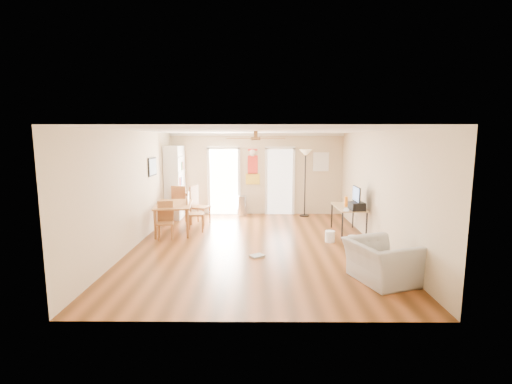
{
  "coord_description": "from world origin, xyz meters",
  "views": [
    {
      "loc": [
        0.05,
        -8.0,
        2.42
      ],
      "look_at": [
        0.0,
        0.6,
        1.15
      ],
      "focal_mm": 25.21,
      "sensor_mm": 36.0,
      "label": 1
    }
  ],
  "objects_px": {
    "trash_can": "(242,206)",
    "wastebasket_b": "(353,242)",
    "dining_chair_right_a": "(201,205)",
    "computer_desk": "(348,220)",
    "torchiere_lamp": "(305,183)",
    "dining_chair_near": "(165,221)",
    "dining_chair_right_b": "(196,212)",
    "dining_chair_far": "(181,203)",
    "wastebasket_a": "(330,236)",
    "armchair": "(381,261)",
    "printer": "(357,206)",
    "dining_table": "(174,218)",
    "bookshelf": "(175,182)"
  },
  "relations": [
    {
      "from": "dining_chair_right_a",
      "to": "dining_chair_far",
      "type": "distance_m",
      "value": 0.8
    },
    {
      "from": "wastebasket_a",
      "to": "armchair",
      "type": "bearing_deg",
      "value": -80.6
    },
    {
      "from": "dining_chair_far",
      "to": "trash_can",
      "type": "height_order",
      "value": "dining_chair_far"
    },
    {
      "from": "dining_chair_far",
      "to": "bookshelf",
      "type": "bearing_deg",
      "value": -53.71
    },
    {
      "from": "computer_desk",
      "to": "dining_table",
      "type": "bearing_deg",
      "value": 177.95
    },
    {
      "from": "dining_chair_right_a",
      "to": "trash_can",
      "type": "relative_size",
      "value": 1.68
    },
    {
      "from": "bookshelf",
      "to": "torchiere_lamp",
      "type": "distance_m",
      "value": 4.03
    },
    {
      "from": "trash_can",
      "to": "wastebasket_b",
      "type": "relative_size",
      "value": 2.24
    },
    {
      "from": "bookshelf",
      "to": "torchiere_lamp",
      "type": "height_order",
      "value": "bookshelf"
    },
    {
      "from": "dining_chair_right_b",
      "to": "armchair",
      "type": "xyz_separation_m",
      "value": [
        3.75,
        -3.36,
        -0.17
      ]
    },
    {
      "from": "bookshelf",
      "to": "torchiere_lamp",
      "type": "relative_size",
      "value": 1.05
    },
    {
      "from": "dining_chair_right_b",
      "to": "trash_can",
      "type": "height_order",
      "value": "dining_chair_right_b"
    },
    {
      "from": "dining_chair_near",
      "to": "bookshelf",
      "type": "bearing_deg",
      "value": 86.66
    },
    {
      "from": "computer_desk",
      "to": "printer",
      "type": "height_order",
      "value": "printer"
    },
    {
      "from": "wastebasket_a",
      "to": "bookshelf",
      "type": "bearing_deg",
      "value": 147.91
    },
    {
      "from": "torchiere_lamp",
      "to": "dining_chair_near",
      "type": "bearing_deg",
      "value": -144.3
    },
    {
      "from": "dining_chair_right_b",
      "to": "dining_chair_far",
      "type": "xyz_separation_m",
      "value": [
        -0.66,
        1.29,
        0.01
      ]
    },
    {
      "from": "bookshelf",
      "to": "dining_table",
      "type": "distance_m",
      "value": 1.92
    },
    {
      "from": "dining_table",
      "to": "wastebasket_a",
      "type": "bearing_deg",
      "value": -13.49
    },
    {
      "from": "torchiere_lamp",
      "to": "wastebasket_a",
      "type": "height_order",
      "value": "torchiere_lamp"
    },
    {
      "from": "dining_chair_near",
      "to": "computer_desk",
      "type": "height_order",
      "value": "dining_chair_near"
    },
    {
      "from": "bookshelf",
      "to": "dining_chair_right_a",
      "type": "height_order",
      "value": "bookshelf"
    },
    {
      "from": "wastebasket_a",
      "to": "armchair",
      "type": "xyz_separation_m",
      "value": [
        0.39,
        -2.37,
        0.22
      ]
    },
    {
      "from": "dining_chair_right_a",
      "to": "printer",
      "type": "height_order",
      "value": "dining_chair_right_a"
    },
    {
      "from": "dining_chair_near",
      "to": "trash_can",
      "type": "bearing_deg",
      "value": 46.97
    },
    {
      "from": "dining_chair_right_a",
      "to": "dining_chair_near",
      "type": "xyz_separation_m",
      "value": [
        -0.6,
        -1.62,
        -0.09
      ]
    },
    {
      "from": "dining_chair_right_a",
      "to": "computer_desk",
      "type": "bearing_deg",
      "value": -85.94
    },
    {
      "from": "computer_desk",
      "to": "armchair",
      "type": "height_order",
      "value": "computer_desk"
    },
    {
      "from": "dining_table",
      "to": "dining_chair_near",
      "type": "bearing_deg",
      "value": -94.08
    },
    {
      "from": "dining_chair_near",
      "to": "dining_chair_far",
      "type": "bearing_deg",
      "value": 81.22
    },
    {
      "from": "bookshelf",
      "to": "wastebasket_a",
      "type": "distance_m",
      "value": 5.13
    },
    {
      "from": "bookshelf",
      "to": "printer",
      "type": "bearing_deg",
      "value": -24.85
    },
    {
      "from": "dining_chair_right_a",
      "to": "bookshelf",
      "type": "bearing_deg",
      "value": 65.86
    },
    {
      "from": "printer",
      "to": "armchair",
      "type": "bearing_deg",
      "value": -100.63
    },
    {
      "from": "dining_chair_near",
      "to": "printer",
      "type": "relative_size",
      "value": 2.4
    },
    {
      "from": "dining_chair_far",
      "to": "wastebasket_a",
      "type": "xyz_separation_m",
      "value": [
        4.02,
        -2.28,
        -0.39
      ]
    },
    {
      "from": "dining_chair_near",
      "to": "printer",
      "type": "distance_m",
      "value": 4.67
    },
    {
      "from": "dining_chair_right_a",
      "to": "wastebasket_b",
      "type": "height_order",
      "value": "dining_chair_right_a"
    },
    {
      "from": "trash_can",
      "to": "printer",
      "type": "relative_size",
      "value": 1.71
    },
    {
      "from": "dining_table",
      "to": "computer_desk",
      "type": "height_order",
      "value": "dining_table"
    },
    {
      "from": "dining_table",
      "to": "trash_can",
      "type": "height_order",
      "value": "dining_table"
    },
    {
      "from": "wastebasket_b",
      "to": "bookshelf",
      "type": "bearing_deg",
      "value": 145.56
    },
    {
      "from": "bookshelf",
      "to": "armchair",
      "type": "bearing_deg",
      "value": -46.58
    },
    {
      "from": "armchair",
      "to": "dining_chair_right_a",
      "type": "bearing_deg",
      "value": 22.33
    },
    {
      "from": "dining_chair_near",
      "to": "dining_chair_far",
      "type": "height_order",
      "value": "dining_chair_far"
    },
    {
      "from": "dining_chair_right_b",
      "to": "computer_desk",
      "type": "xyz_separation_m",
      "value": [
        3.97,
        -0.22,
        -0.16
      ]
    },
    {
      "from": "bookshelf",
      "to": "dining_chair_right_a",
      "type": "relative_size",
      "value": 2.04
    },
    {
      "from": "bookshelf",
      "to": "dining_chair_right_a",
      "type": "bearing_deg",
      "value": -42.33
    },
    {
      "from": "dining_chair_near",
      "to": "dining_chair_right_b",
      "type": "bearing_deg",
      "value": 41.96
    },
    {
      "from": "dining_table",
      "to": "dining_chair_near",
      "type": "distance_m",
      "value": 0.73
    }
  ]
}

